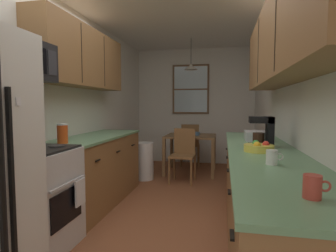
# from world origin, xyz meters

# --- Properties ---
(ground_plane) EXTENTS (12.00, 12.00, 0.00)m
(ground_plane) POSITION_xyz_m (0.00, 1.00, 0.00)
(ground_plane) COLOR brown
(wall_left) EXTENTS (0.10, 9.00, 2.55)m
(wall_left) POSITION_xyz_m (-1.35, 1.00, 1.27)
(wall_left) COLOR white
(wall_left) RESTS_ON ground
(wall_right) EXTENTS (0.10, 9.00, 2.55)m
(wall_right) POSITION_xyz_m (1.35, 1.00, 1.27)
(wall_right) COLOR white
(wall_right) RESTS_ON ground
(wall_back) EXTENTS (4.40, 0.10, 2.55)m
(wall_back) POSITION_xyz_m (0.00, 3.65, 1.27)
(wall_back) COLOR white
(wall_back) RESTS_ON ground
(ceiling_slab) EXTENTS (4.40, 9.00, 0.08)m
(ceiling_slab) POSITION_xyz_m (0.00, 1.00, 2.59)
(ceiling_slab) COLOR white
(stove_range) EXTENTS (0.66, 0.66, 1.10)m
(stove_range) POSITION_xyz_m (-0.99, -0.46, 0.47)
(stove_range) COLOR silver
(stove_range) RESTS_ON ground
(microwave_over_range) EXTENTS (0.39, 0.62, 0.35)m
(microwave_over_range) POSITION_xyz_m (-1.11, -0.46, 1.69)
(microwave_over_range) COLOR black
(counter_left) EXTENTS (0.64, 1.79, 0.90)m
(counter_left) POSITION_xyz_m (-1.00, 0.76, 0.45)
(counter_left) COLOR olive
(counter_left) RESTS_ON ground
(upper_cabinets_left) EXTENTS (0.33, 1.87, 0.74)m
(upper_cabinets_left) POSITION_xyz_m (-1.14, 0.71, 1.90)
(upper_cabinets_left) COLOR olive
(counter_right) EXTENTS (0.64, 3.24, 0.90)m
(counter_right) POSITION_xyz_m (1.00, -0.01, 0.45)
(counter_right) COLOR olive
(counter_right) RESTS_ON ground
(upper_cabinets_right) EXTENTS (0.33, 2.92, 0.71)m
(upper_cabinets_right) POSITION_xyz_m (1.14, -0.06, 1.85)
(upper_cabinets_right) COLOR olive
(dining_table) EXTENTS (0.93, 0.80, 0.73)m
(dining_table) POSITION_xyz_m (0.03, 2.62, 0.62)
(dining_table) COLOR brown
(dining_table) RESTS_ON ground
(dining_chair_near) EXTENTS (0.42, 0.42, 0.90)m
(dining_chair_near) POSITION_xyz_m (-0.02, 2.01, 0.50)
(dining_chair_near) COLOR olive
(dining_chair_near) RESTS_ON ground
(dining_chair_far) EXTENTS (0.44, 0.44, 0.90)m
(dining_chair_far) POSITION_xyz_m (-0.05, 3.23, 0.50)
(dining_chair_far) COLOR olive
(dining_chair_far) RESTS_ON ground
(pendant_light) EXTENTS (0.25, 0.25, 0.59)m
(pendant_light) POSITION_xyz_m (0.03, 2.62, 2.01)
(pendant_light) COLOR black
(back_window) EXTENTS (0.82, 0.05, 1.09)m
(back_window) POSITION_xyz_m (-0.09, 3.58, 1.65)
(back_window) COLOR brown
(trash_bin) EXTENTS (0.31, 0.31, 0.65)m
(trash_bin) POSITION_xyz_m (-0.70, 2.01, 0.33)
(trash_bin) COLOR white
(trash_bin) RESTS_ON ground
(storage_canister) EXTENTS (0.11, 0.11, 0.21)m
(storage_canister) POSITION_xyz_m (-1.00, 0.01, 1.00)
(storage_canister) COLOR #D84C19
(storage_canister) RESTS_ON counter_left
(dish_towel) EXTENTS (0.02, 0.16, 0.24)m
(dish_towel) POSITION_xyz_m (-0.64, -0.30, 0.50)
(dish_towel) COLOR white
(coffee_maker) EXTENTS (0.22, 0.18, 0.29)m
(coffee_maker) POSITION_xyz_m (1.03, 0.20, 1.05)
(coffee_maker) COLOR black
(coffee_maker) RESTS_ON counter_right
(mug_by_coffeemaker) EXTENTS (0.11, 0.07, 0.10)m
(mug_by_coffeemaker) POSITION_xyz_m (0.96, -0.64, 0.95)
(mug_by_coffeemaker) COLOR white
(mug_by_coffeemaker) RESTS_ON counter_right
(mug_spare) EXTENTS (0.11, 0.08, 0.10)m
(mug_spare) POSITION_xyz_m (1.02, -1.31, 0.95)
(mug_spare) COLOR #BF3F33
(mug_spare) RESTS_ON counter_right
(fruit_bowl) EXTENTS (0.25, 0.25, 0.09)m
(fruit_bowl) POSITION_xyz_m (0.94, -0.11, 0.94)
(fruit_bowl) COLOR #E5D14C
(fruit_bowl) RESTS_ON counter_right
(dish_rack) EXTENTS (0.28, 0.34, 0.10)m
(dish_rack) POSITION_xyz_m (1.03, 0.70, 0.95)
(dish_rack) COLOR silver
(dish_rack) RESTS_ON counter_right
(table_serving_bowl) EXTENTS (0.17, 0.17, 0.06)m
(table_serving_bowl) POSITION_xyz_m (0.12, 2.64, 0.76)
(table_serving_bowl) COLOR #4C7299
(table_serving_bowl) RESTS_ON dining_table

